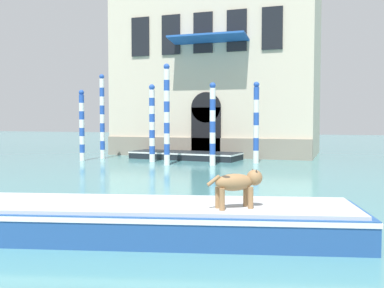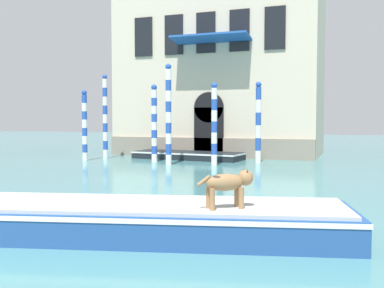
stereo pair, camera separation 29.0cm
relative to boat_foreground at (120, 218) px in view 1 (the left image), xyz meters
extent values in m
cube|color=beige|center=(-3.58, 19.24, 8.30)|extent=(11.60, 6.00, 17.24)
cube|color=gray|center=(-3.58, 16.19, 0.21)|extent=(11.60, 0.16, 1.08)
cube|color=black|center=(-3.40, 16.18, 1.04)|extent=(1.65, 0.14, 2.73)
cylinder|color=black|center=(-3.40, 16.18, 2.40)|extent=(1.65, 0.14, 1.65)
cube|color=black|center=(-7.30, 16.20, 6.42)|extent=(1.07, 0.10, 2.17)
cube|color=black|center=(-5.44, 16.20, 6.42)|extent=(1.07, 0.10, 2.17)
cube|color=black|center=(-3.58, 16.20, 6.42)|extent=(1.07, 0.10, 2.17)
cube|color=black|center=(-1.73, 16.20, 6.42)|extent=(1.07, 0.10, 2.17)
cube|color=black|center=(0.13, 16.20, 6.42)|extent=(1.07, 0.10, 2.17)
cube|color=#1E4C99|center=(-3.12, 15.54, 5.99)|extent=(4.14, 1.40, 0.29)
cube|color=#234C8C|center=(0.00, 0.00, -0.05)|extent=(8.67, 3.87, 0.55)
cube|color=white|center=(0.00, 0.00, 0.16)|extent=(8.70, 3.91, 0.08)
cube|color=#B2B7BC|center=(0.00, 0.00, 0.25)|extent=(8.38, 3.67, 0.06)
cylinder|color=#997047|center=(2.20, 0.37, 0.46)|extent=(0.09, 0.09, 0.36)
cylinder|color=#997047|center=(2.32, 0.21, 0.46)|extent=(0.09, 0.09, 0.36)
cylinder|color=#997047|center=(1.79, 0.07, 0.46)|extent=(0.09, 0.09, 0.36)
cylinder|color=#997047|center=(1.91, -0.09, 0.46)|extent=(0.09, 0.09, 0.36)
ellipsoid|color=#997047|center=(2.06, 0.14, 0.72)|extent=(0.71, 0.62, 0.28)
ellipsoid|color=#382D23|center=(1.97, 0.08, 0.80)|extent=(0.35, 0.33, 0.10)
sphere|color=#997047|center=(2.35, 0.36, 0.79)|extent=(0.27, 0.27, 0.27)
cone|color=#382D23|center=(2.31, 0.42, 0.89)|extent=(0.08, 0.08, 0.11)
cone|color=#382D23|center=(2.39, 0.30, 0.89)|extent=(0.08, 0.08, 0.11)
cylinder|color=#997047|center=(1.76, -0.08, 0.76)|extent=(0.23, 0.19, 0.19)
cube|color=black|center=(-4.17, 14.95, -0.13)|extent=(5.96, 2.44, 0.39)
cube|color=white|center=(-4.17, 14.95, 0.00)|extent=(5.99, 2.48, 0.08)
cube|color=#8C7251|center=(-4.17, 14.95, -0.15)|extent=(3.32, 1.71, 0.35)
cylinder|color=white|center=(-5.16, 12.96, -0.13)|extent=(0.27, 0.27, 0.39)
cylinder|color=#234CAD|center=(-5.16, 12.96, 0.26)|extent=(0.27, 0.27, 0.39)
cylinder|color=white|center=(-5.16, 12.96, 0.65)|extent=(0.27, 0.27, 0.39)
cylinder|color=#234CAD|center=(-5.16, 12.96, 1.04)|extent=(0.27, 0.27, 0.39)
cylinder|color=white|center=(-5.16, 12.96, 1.43)|extent=(0.27, 0.27, 0.39)
cylinder|color=#234CAD|center=(-5.16, 12.96, 1.83)|extent=(0.27, 0.27, 0.39)
cylinder|color=white|center=(-5.16, 12.96, 2.22)|extent=(0.27, 0.27, 0.39)
cylinder|color=#234CAD|center=(-5.16, 12.96, 2.61)|extent=(0.27, 0.27, 0.39)
cylinder|color=white|center=(-5.16, 12.96, 3.00)|extent=(0.27, 0.27, 0.39)
sphere|color=#234CAD|center=(-5.16, 12.96, 3.31)|extent=(0.29, 0.29, 0.29)
cylinder|color=white|center=(-8.42, 13.82, -0.09)|extent=(0.24, 0.24, 0.47)
cylinder|color=#234CAD|center=(-8.42, 13.82, 0.38)|extent=(0.24, 0.24, 0.47)
cylinder|color=white|center=(-8.42, 13.82, 0.85)|extent=(0.24, 0.24, 0.47)
cylinder|color=#234CAD|center=(-8.42, 13.82, 1.32)|extent=(0.24, 0.24, 0.47)
cylinder|color=white|center=(-8.42, 13.82, 1.78)|extent=(0.24, 0.24, 0.47)
cylinder|color=#234CAD|center=(-8.42, 13.82, 2.25)|extent=(0.24, 0.24, 0.47)
cylinder|color=white|center=(-8.42, 13.82, 2.72)|extent=(0.24, 0.24, 0.47)
cylinder|color=#234CAD|center=(-8.42, 13.82, 3.19)|extent=(0.24, 0.24, 0.47)
cylinder|color=white|center=(-8.42, 13.82, 3.66)|extent=(0.24, 0.24, 0.47)
sphere|color=#234CAD|center=(-8.42, 13.82, 4.00)|extent=(0.26, 0.26, 0.26)
cylinder|color=white|center=(-8.71, 12.34, -0.12)|extent=(0.25, 0.25, 0.41)
cylinder|color=#234CAD|center=(-8.71, 12.34, 0.30)|extent=(0.25, 0.25, 0.41)
cylinder|color=white|center=(-8.71, 12.34, 0.71)|extent=(0.25, 0.25, 0.41)
cylinder|color=#234CAD|center=(-8.71, 12.34, 1.13)|extent=(0.25, 0.25, 0.41)
cylinder|color=white|center=(-8.71, 12.34, 1.54)|extent=(0.25, 0.25, 0.41)
cylinder|color=#234CAD|center=(-8.71, 12.34, 1.95)|extent=(0.25, 0.25, 0.41)
cylinder|color=white|center=(-8.71, 12.34, 2.37)|extent=(0.25, 0.25, 0.41)
cylinder|color=#234CAD|center=(-8.71, 12.34, 2.78)|extent=(0.25, 0.25, 0.41)
sphere|color=#234CAD|center=(-8.71, 12.34, 3.10)|extent=(0.26, 0.26, 0.26)
cylinder|color=white|center=(-0.24, 14.00, -0.02)|extent=(0.26, 0.26, 0.60)
cylinder|color=#234CAD|center=(-0.24, 14.00, 0.58)|extent=(0.26, 0.26, 0.60)
cylinder|color=white|center=(-0.24, 14.00, 1.18)|extent=(0.26, 0.26, 0.60)
cylinder|color=#234CAD|center=(-0.24, 14.00, 1.78)|extent=(0.26, 0.26, 0.60)
cylinder|color=white|center=(-0.24, 14.00, 2.38)|extent=(0.26, 0.26, 0.60)
cylinder|color=#234CAD|center=(-0.24, 14.00, 2.98)|extent=(0.26, 0.26, 0.60)
sphere|color=#234CAD|center=(-0.24, 14.00, 3.40)|extent=(0.27, 0.27, 0.27)
cylinder|color=white|center=(-3.90, 11.77, -0.08)|extent=(0.26, 0.26, 0.48)
cylinder|color=#234CAD|center=(-3.90, 11.77, 0.40)|extent=(0.26, 0.26, 0.48)
cylinder|color=white|center=(-3.90, 11.77, 0.88)|extent=(0.26, 0.26, 0.48)
cylinder|color=#234CAD|center=(-3.90, 11.77, 1.36)|extent=(0.26, 0.26, 0.48)
cylinder|color=white|center=(-3.90, 11.77, 1.84)|extent=(0.26, 0.26, 0.48)
cylinder|color=#234CAD|center=(-3.90, 11.77, 2.33)|extent=(0.26, 0.26, 0.48)
cylinder|color=white|center=(-3.90, 11.77, 2.81)|extent=(0.26, 0.26, 0.48)
cylinder|color=#234CAD|center=(-3.90, 11.77, 3.29)|extent=(0.26, 0.26, 0.48)
cylinder|color=white|center=(-3.90, 11.77, 3.77)|extent=(0.26, 0.26, 0.48)
sphere|color=#234CAD|center=(-3.90, 11.77, 4.13)|extent=(0.27, 0.27, 0.27)
cylinder|color=white|center=(-1.89, 12.31, -0.07)|extent=(0.26, 0.26, 0.50)
cylinder|color=#234CAD|center=(-1.89, 12.31, 0.42)|extent=(0.26, 0.26, 0.50)
cylinder|color=white|center=(-1.89, 12.31, 0.92)|extent=(0.26, 0.26, 0.50)
cylinder|color=#234CAD|center=(-1.89, 12.31, 1.42)|extent=(0.26, 0.26, 0.50)
cylinder|color=white|center=(-1.89, 12.31, 1.92)|extent=(0.26, 0.26, 0.50)
cylinder|color=#234CAD|center=(-1.89, 12.31, 2.41)|extent=(0.26, 0.26, 0.50)
cylinder|color=white|center=(-1.89, 12.31, 2.91)|extent=(0.26, 0.26, 0.50)
sphere|color=#234CAD|center=(-1.89, 12.31, 3.28)|extent=(0.28, 0.28, 0.28)
camera|label=1|loc=(3.80, -7.09, 1.77)|focal=42.00mm
camera|label=2|loc=(4.07, -6.99, 1.77)|focal=42.00mm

